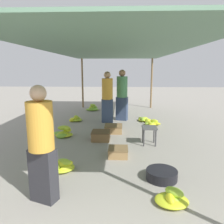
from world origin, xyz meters
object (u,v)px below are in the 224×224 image
shopper_walking_mid (107,96)px  basin_black (162,175)px  vendor_foreground (41,143)px  banana_pile_right_2 (172,198)px  shopper_walking_far (122,94)px  banana_pile_left_3 (92,108)px  banana_pile_right_0 (152,123)px  crate_near (113,129)px  crate_mid (101,136)px  stool (149,130)px  banana_pile_left_1 (76,119)px  crate_far (118,152)px  banana_pile_right_1 (144,119)px  banana_pile_left_0 (63,133)px  banana_pile_left_2 (61,166)px

shopper_walking_mid → basin_black: bearing=-73.6°
vendor_foreground → banana_pile_right_2: (1.72, -0.01, -0.74)m
basin_black → shopper_walking_far: (-0.65, 4.18, 0.83)m
banana_pile_left_3 → banana_pile_right_2: size_ratio=1.23×
banana_pile_right_0 → crate_near: size_ratio=1.10×
crate_mid → banana_pile_right_0: bearing=45.7°
stool → shopper_walking_mid: bearing=117.6°
banana_pile_left_1 → crate_far: size_ratio=1.35×
banana_pile_left_1 → banana_pile_right_2: bearing=-64.0°
banana_pile_left_1 → banana_pile_right_1: size_ratio=0.97×
crate_far → banana_pile_left_0: bearing=139.2°
crate_near → banana_pile_left_3: bearing=107.4°
banana_pile_left_2 → crate_far: size_ratio=1.27×
stool → shopper_walking_far: shopper_walking_far is taller
banana_pile_left_0 → banana_pile_right_2: 3.60m
banana_pile_left_1 → crate_mid: size_ratio=1.18×
vendor_foreground → banana_pile_left_0: (-0.49, 2.83, -0.72)m
crate_far → shopper_walking_far: 3.36m
banana_pile_left_3 → banana_pile_right_0: size_ratio=1.02×
crate_near → shopper_walking_far: bearing=81.1°
banana_pile_left_0 → banana_pile_left_3: size_ratio=0.95×
banana_pile_left_2 → shopper_walking_far: 4.16m
banana_pile_right_1 → banana_pile_right_2: banana_pile_right_2 is taller
shopper_walking_mid → crate_near: bearing=-78.4°
crate_far → shopper_walking_far: size_ratio=0.23×
banana_pile_right_1 → banana_pile_right_2: 4.67m
banana_pile_left_0 → banana_pile_left_1: bearing=91.1°
banana_pile_right_2 → crate_far: (-0.74, 1.57, 0.02)m
banana_pile_left_0 → shopper_walking_far: size_ratio=0.30×
stool → banana_pile_right_0: (0.33, 1.81, -0.28)m
banana_pile_left_2 → banana_pile_right_1: banana_pile_left_2 is taller
banana_pile_left_2 → crate_far: bearing=33.8°
basin_black → banana_pile_left_0: 3.10m
stool → banana_pile_right_2: (0.02, -2.33, -0.27)m
basin_black → banana_pile_left_3: 6.23m
banana_pile_right_2 → shopper_walking_far: 4.95m
banana_pile_left_1 → banana_pile_left_2: bearing=-82.3°
banana_pile_right_2 → crate_far: 1.74m
banana_pile_left_1 → shopper_walking_far: 1.80m
banana_pile_right_0 → crate_near: crate_near is taller
banana_pile_left_2 → banana_pile_right_0: (2.05, 3.24, -0.02)m
basin_black → shopper_walking_far: size_ratio=0.29×
banana_pile_right_1 → shopper_walking_mid: 1.50m
stool → banana_pile_right_0: stool is taller
banana_pile_left_1 → crate_near: bearing=-44.0°
basin_black → banana_pile_left_0: size_ratio=0.97×
banana_pile_left_0 → crate_far: banana_pile_left_0 is taller
banana_pile_left_1 → banana_pile_right_1: 2.35m
crate_near → crate_mid: crate_mid is taller
shopper_walking_far → crate_far: bearing=-91.4°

